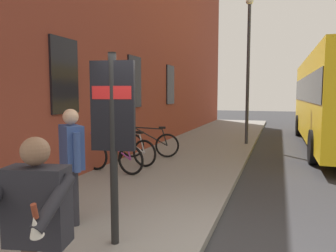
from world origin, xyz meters
TOP-DOWN VIEW (x-y plane):
  - ground at (6.00, -1.00)m, footprint 60.00×60.00m
  - sidewalk_pavement at (8.00, 1.75)m, footprint 24.00×3.50m
  - station_facade at (8.99, 3.80)m, footprint 22.00×0.65m
  - bicycle_by_door at (3.01, 2.91)m, footprint 0.48×1.76m
  - bicycle_leaning_wall at (3.89, 2.93)m, footprint 0.51×1.75m
  - bicycle_end_of_row at (5.02, 2.77)m, footprint 0.69×1.70m
  - transit_info_sign at (-0.29, 1.07)m, footprint 0.17×0.56m
  - pedestrian_near_bus at (0.08, 1.96)m, footprint 0.49×0.53m
  - tourist_with_hotdogs at (-1.94, 0.81)m, footprint 0.62×0.62m
  - street_lamp at (8.73, 0.30)m, footprint 0.28×0.28m

SIDE VIEW (x-z plane):
  - ground at x=6.00m, z-range 0.00..0.00m
  - sidewalk_pavement at x=8.00m, z-range 0.00..0.12m
  - bicycle_by_door at x=3.01m, z-range 0.02..1.00m
  - bicycle_leaning_wall at x=3.89m, z-range 0.02..1.00m
  - bicycle_end_of_row at x=5.02m, z-range 0.02..1.00m
  - tourist_with_hotdogs at x=-1.94m, z-range 0.31..1.90m
  - pedestrian_near_bus at x=0.08m, z-range 0.31..1.99m
  - transit_info_sign at x=-0.29m, z-range 0.52..2.92m
  - street_lamp at x=8.73m, z-range 0.61..6.05m
  - station_facade at x=8.99m, z-range 0.00..9.19m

